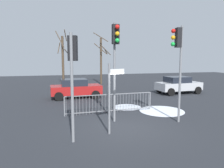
% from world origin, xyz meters
% --- Properties ---
extents(ground_plane, '(60.00, 60.00, 0.00)m').
position_xyz_m(ground_plane, '(0.00, 0.00, 0.00)').
color(ground_plane, '#26282D').
extents(traffic_light_mid_left, '(0.39, 0.54, 3.99)m').
position_xyz_m(traffic_light_mid_left, '(-2.30, -0.93, 2.93)').
color(traffic_light_mid_left, slate).
rests_on(traffic_light_mid_left, ground).
extents(traffic_light_foreground_right, '(0.57, 0.35, 4.57)m').
position_xyz_m(traffic_light_foreground_right, '(2.66, 0.18, 3.35)').
color(traffic_light_foreground_right, slate).
rests_on(traffic_light_foreground_right, ground).
extents(traffic_light_rear_right, '(0.33, 0.57, 4.73)m').
position_xyz_m(traffic_light_rear_right, '(-0.18, 0.91, 3.46)').
color(traffic_light_rear_right, slate).
rests_on(traffic_light_rear_right, ground).
extents(direction_sign_post, '(0.75, 0.32, 2.89)m').
position_xyz_m(direction_sign_post, '(-0.79, -0.56, 1.62)').
color(direction_sign_post, slate).
rests_on(direction_sign_post, ground).
extents(pedestrian_guard_railing, '(5.09, 0.31, 1.07)m').
position_xyz_m(pedestrian_guard_railing, '(-0.00, 2.71, 0.55)').
color(pedestrian_guard_railing, slate).
rests_on(pedestrian_guard_railing, ground).
extents(car_silver_trailing, '(3.93, 2.19, 1.47)m').
position_xyz_m(car_silver_trailing, '(7.34, 7.60, 0.77)').
color(car_silver_trailing, '#B2B5BA').
rests_on(car_silver_trailing, ground).
extents(car_red_far, '(3.86, 2.04, 1.47)m').
position_xyz_m(car_red_far, '(-1.45, 7.77, 0.77)').
color(car_red_far, maroon).
rests_on(car_red_far, ground).
extents(bare_tree_left, '(2.07, 1.30, 5.84)m').
position_xyz_m(bare_tree_left, '(2.22, 15.52, 2.89)').
color(bare_tree_left, '#473828').
rests_on(bare_tree_left, ground).
extents(bare_tree_centre, '(1.55, 1.37, 6.07)m').
position_xyz_m(bare_tree_centre, '(-2.08, 15.57, 2.94)').
color(bare_tree_centre, '#473828').
rests_on(bare_tree_centre, ground).
extents(snow_patch_kerb, '(1.75, 1.75, 0.01)m').
position_xyz_m(snow_patch_kerb, '(1.38, 3.72, 0.01)').
color(snow_patch_kerb, silver).
rests_on(snow_patch_kerb, ground).
extents(snow_patch_island, '(2.60, 2.60, 0.01)m').
position_xyz_m(snow_patch_island, '(3.03, 2.32, 0.01)').
color(snow_patch_island, silver).
rests_on(snow_patch_island, ground).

